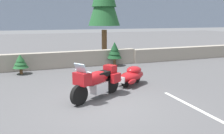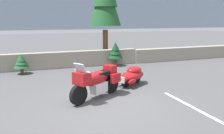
# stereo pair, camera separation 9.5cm
# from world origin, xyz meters

# --- Properties ---
(ground_plane) EXTENTS (80.00, 80.00, 0.00)m
(ground_plane) POSITION_xyz_m (0.00, 0.00, 0.00)
(ground_plane) COLOR #4C4C4F
(stone_guard_wall) EXTENTS (24.00, 0.59, 0.89)m
(stone_guard_wall) POSITION_xyz_m (0.00, 6.23, 0.43)
(stone_guard_wall) COLOR gray
(stone_guard_wall) RESTS_ON ground
(distant_ridgeline) EXTENTS (240.00, 80.00, 16.00)m
(distant_ridgeline) POSITION_xyz_m (0.00, 96.22, 8.00)
(distant_ridgeline) COLOR #8C9EB7
(distant_ridgeline) RESTS_ON ground
(touring_motorcycle) EXTENTS (2.05, 1.44, 1.33)m
(touring_motorcycle) POSITION_xyz_m (-0.06, 0.61, 0.62)
(touring_motorcycle) COLOR black
(touring_motorcycle) RESTS_ON ground
(car_shaped_trailer) EXTENTS (2.07, 1.45, 0.76)m
(car_shaped_trailer) POSITION_xyz_m (1.77, 1.71, 0.41)
(car_shaped_trailer) COLOR black
(car_shaped_trailer) RESTS_ON ground
(pine_sapling_near) EXTENTS (0.76, 0.76, 0.99)m
(pine_sapling_near) POSITION_xyz_m (-2.52, 5.38, 0.62)
(pine_sapling_near) COLOR brown
(pine_sapling_near) RESTS_ON ground
(pine_sapling_farther) EXTENTS (0.85, 0.85, 1.39)m
(pine_sapling_farther) POSITION_xyz_m (2.58, 5.75, 0.87)
(pine_sapling_farther) COLOR brown
(pine_sapling_farther) RESTS_ON ground
(parking_stripe_marker) EXTENTS (0.12, 3.60, 0.01)m
(parking_stripe_marker) POSITION_xyz_m (2.50, -1.50, 0.00)
(parking_stripe_marker) COLOR silver
(parking_stripe_marker) RESTS_ON ground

